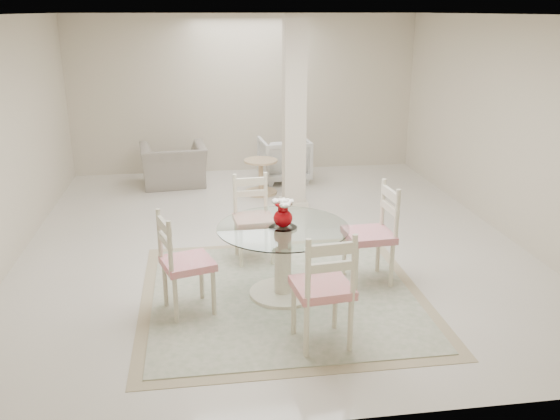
{
  "coord_description": "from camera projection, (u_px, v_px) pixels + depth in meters",
  "views": [
    {
      "loc": [
        -0.88,
        -6.88,
        2.75
      ],
      "look_at": [
        -0.08,
        -1.33,
        0.85
      ],
      "focal_mm": 38.0,
      "sensor_mm": 36.0,
      "label": 1
    }
  ],
  "objects": [
    {
      "name": "recliner_taupe",
      "position": [
        174.0,
        165.0,
        9.67
      ],
      "size": [
        1.12,
        1.0,
        0.67
      ],
      "primitive_type": "imported",
      "rotation": [
        0.0,
        0.0,
        3.23
      ],
      "color": "gray",
      "rests_on": "ground"
    },
    {
      "name": "side_table",
      "position": [
        261.0,
        178.0,
        9.26
      ],
      "size": [
        0.52,
        0.52,
        0.54
      ],
      "color": "tan",
      "rests_on": "ground"
    },
    {
      "name": "area_rug",
      "position": [
        283.0,
        295.0,
        6.0
      ],
      "size": [
        2.84,
        2.84,
        0.02
      ],
      "color": "tan",
      "rests_on": "ground"
    },
    {
      "name": "column",
      "position": [
        294.0,
        115.0,
        8.3
      ],
      "size": [
        0.3,
        0.3,
        2.7
      ],
      "primitive_type": "cube",
      "color": "beige",
      "rests_on": "ground"
    },
    {
      "name": "ground",
      "position": [
        271.0,
        240.0,
        7.45
      ],
      "size": [
        7.0,
        7.0,
        0.0
      ],
      "primitive_type": "plane",
      "color": "silver",
      "rests_on": "ground"
    },
    {
      "name": "dining_chair_south",
      "position": [
        325.0,
        282.0,
        4.89
      ],
      "size": [
        0.52,
        0.52,
        1.18
      ],
      "rotation": [
        0.0,
        0.0,
        3.25
      ],
      "color": "beige",
      "rests_on": "ground"
    },
    {
      "name": "room_shell",
      "position": [
        271.0,
        91.0,
        6.86
      ],
      "size": [
        6.02,
        7.02,
        2.71
      ],
      "color": "beige",
      "rests_on": "ground"
    },
    {
      "name": "dining_chair_north",
      "position": [
        253.0,
        212.0,
        6.73
      ],
      "size": [
        0.47,
        0.47,
        1.09
      ],
      "rotation": [
        0.0,
        0.0,
        0.07
      ],
      "color": "#EEE8C4",
      "rests_on": "ground"
    },
    {
      "name": "dining_table",
      "position": [
        283.0,
        261.0,
        5.88
      ],
      "size": [
        1.29,
        1.29,
        0.74
      ],
      "rotation": [
        0.0,
        0.0,
        0.21
      ],
      "color": "beige",
      "rests_on": "ground"
    },
    {
      "name": "dining_chair_east",
      "position": [
        376.0,
        227.0,
        6.13
      ],
      "size": [
        0.5,
        0.5,
        1.18
      ],
      "rotation": [
        0.0,
        0.0,
        -1.5
      ],
      "color": "#EFE5C4",
      "rests_on": "ground"
    },
    {
      "name": "dining_chair_west",
      "position": [
        180.0,
        256.0,
        5.48
      ],
      "size": [
        0.56,
        0.56,
        1.11
      ],
      "rotation": [
        0.0,
        0.0,
        1.87
      ],
      "color": "beige",
      "rests_on": "ground"
    },
    {
      "name": "armchair_white",
      "position": [
        284.0,
        159.0,
        9.94
      ],
      "size": [
        0.85,
        0.87,
        0.73
      ],
      "primitive_type": "imported",
      "rotation": [
        0.0,
        0.0,
        3.22
      ],
      "color": "silver",
      "rests_on": "ground"
    },
    {
      "name": "red_vase",
      "position": [
        283.0,
        213.0,
        5.72
      ],
      "size": [
        0.22,
        0.21,
        0.29
      ],
      "color": "#A2040B",
      "rests_on": "dining_table"
    }
  ]
}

